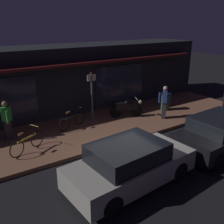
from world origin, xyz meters
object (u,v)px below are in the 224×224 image
object	(u,v)px
trash_bin	(165,102)
parked_car_far	(221,133)
person_bystander	(165,102)
bicycle_extra	(72,120)
motorcycle	(127,108)
bicycle_parked	(27,143)
sign_post	(92,94)
person_photographer	(7,120)
parked_car_near	(130,164)

from	to	relation	value
trash_bin	parked_car_far	bearing A→B (deg)	-106.74
parked_car_far	trash_bin	bearing A→B (deg)	73.26
person_bystander	trash_bin	bearing A→B (deg)	43.14
bicycle_extra	parked_car_far	bearing A→B (deg)	-50.27
motorcycle	parked_car_far	distance (m)	4.78
bicycle_parked	bicycle_extra	world-z (taller)	same
bicycle_extra	trash_bin	xyz separation A→B (m)	(5.37, -0.49, 0.11)
motorcycle	person_bystander	size ratio (longest dim) A/B	0.95
sign_post	trash_bin	distance (m)	4.31
motorcycle	parked_car_far	xyz separation A→B (m)	(1.10, -4.65, 0.06)
person_photographer	trash_bin	size ratio (longest dim) A/B	1.80
trash_bin	parked_car_near	size ratio (longest dim) A/B	0.22
person_bystander	parked_car_near	world-z (taller)	person_bystander
bicycle_parked	bicycle_extra	bearing A→B (deg)	26.31
bicycle_extra	parked_car_far	xyz separation A→B (m)	(4.05, -4.88, 0.20)
bicycle_extra	person_photographer	distance (m)	2.82
motorcycle	bicycle_extra	bearing A→B (deg)	175.60
bicycle_parked	parked_car_near	bearing A→B (deg)	-59.53
parked_car_near	person_bystander	bearing A→B (deg)	35.74
motorcycle	bicycle_parked	world-z (taller)	motorcycle
person_photographer	parked_car_near	size ratio (longest dim) A/B	0.40
bicycle_extra	trash_bin	world-z (taller)	trash_bin
bicycle_parked	person_bystander	bearing A→B (deg)	-1.80
motorcycle	person_photographer	world-z (taller)	person_photographer
motorcycle	parked_car_near	world-z (taller)	parked_car_near
parked_car_far	person_photographer	bearing A→B (deg)	142.68
parked_car_near	parked_car_far	size ratio (longest dim) A/B	1.01
bicycle_parked	trash_bin	size ratio (longest dim) A/B	1.60
bicycle_parked	parked_car_far	distance (m)	7.44
trash_bin	parked_car_far	distance (m)	4.58
bicycle_parked	person_bystander	size ratio (longest dim) A/B	0.89
sign_post	person_photographer	bearing A→B (deg)	-179.95
bicycle_extra	person_bystander	world-z (taller)	person_bystander
bicycle_parked	person_bystander	xyz separation A→B (m)	(6.80, -0.21, 0.52)
bicycle_extra	motorcycle	bearing A→B (deg)	-4.40
motorcycle	trash_bin	size ratio (longest dim) A/B	1.71
motorcycle	bicycle_extra	distance (m)	2.96
person_bystander	parked_car_far	size ratio (longest dim) A/B	0.40
motorcycle	parked_car_near	xyz separation A→B (m)	(-3.24, -4.55, 0.06)
person_photographer	motorcycle	bearing A→B (deg)	-5.41
person_bystander	parked_car_near	xyz separation A→B (m)	(-4.69, -3.38, -0.32)
parked_car_far	bicycle_extra	bearing A→B (deg)	129.73
bicycle_parked	person_photographer	world-z (taller)	person_photographer
motorcycle	bicycle_parked	distance (m)	5.44
sign_post	person_bystander	bearing A→B (deg)	-28.45
sign_post	parked_car_far	xyz separation A→B (m)	(2.82, -5.19, -0.81)
motorcycle	person_photographer	size ratio (longest dim) A/B	0.95
motorcycle	parked_car_far	size ratio (longest dim) A/B	0.38
person_bystander	parked_car_near	bearing A→B (deg)	-144.26
motorcycle	person_bystander	xyz separation A→B (m)	(1.45, -1.18, 0.38)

